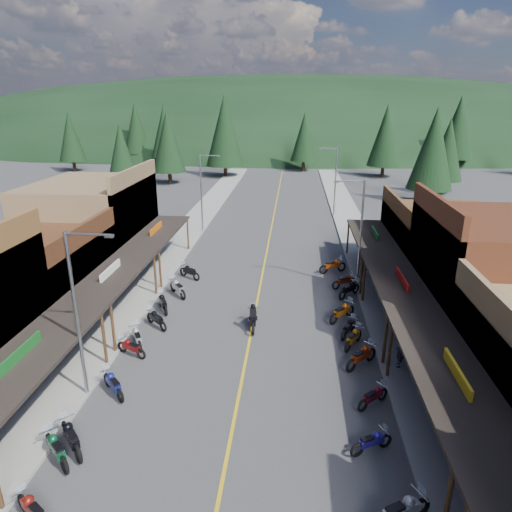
% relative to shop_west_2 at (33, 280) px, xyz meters
% --- Properties ---
extents(ground, '(220.00, 220.00, 0.00)m').
position_rel_shop_west_2_xyz_m(ground, '(13.75, -1.70, -2.53)').
color(ground, '#38383A').
rests_on(ground, ground).
extents(centerline, '(0.15, 90.00, 0.01)m').
position_rel_shop_west_2_xyz_m(centerline, '(13.75, 18.30, -2.53)').
color(centerline, gold).
rests_on(centerline, ground).
extents(sidewalk_west, '(3.40, 94.00, 0.15)m').
position_rel_shop_west_2_xyz_m(sidewalk_west, '(5.05, 18.30, -2.46)').
color(sidewalk_west, gray).
rests_on(sidewalk_west, ground).
extents(sidewalk_east, '(3.40, 94.00, 0.15)m').
position_rel_shop_west_2_xyz_m(sidewalk_east, '(22.45, 18.30, -2.46)').
color(sidewalk_east, gray).
rests_on(sidewalk_east, ground).
extents(shop_west_2, '(10.90, 9.00, 6.20)m').
position_rel_shop_west_2_xyz_m(shop_west_2, '(0.00, 0.00, 0.00)').
color(shop_west_2, '#3F2111').
rests_on(shop_west_2, ground).
extents(shop_west_3, '(10.90, 10.20, 8.20)m').
position_rel_shop_west_2_xyz_m(shop_west_3, '(-0.03, 9.60, 0.99)').
color(shop_west_3, brown).
rests_on(shop_west_3, ground).
extents(shop_east_2, '(10.90, 9.00, 8.20)m').
position_rel_shop_west_2_xyz_m(shop_east_2, '(27.54, 0.00, 0.99)').
color(shop_east_2, '#562B19').
rests_on(shop_east_2, ground).
extents(shop_east_3, '(10.90, 10.20, 6.20)m').
position_rel_shop_west_2_xyz_m(shop_east_3, '(27.51, 9.60, -0.00)').
color(shop_east_3, '#4C2D16').
rests_on(shop_east_3, ground).
extents(streetlight_0, '(2.16, 0.18, 8.00)m').
position_rel_shop_west_2_xyz_m(streetlight_0, '(6.80, -7.70, 1.93)').
color(streetlight_0, gray).
rests_on(streetlight_0, ground).
extents(streetlight_1, '(2.16, 0.18, 8.00)m').
position_rel_shop_west_2_xyz_m(streetlight_1, '(6.80, 20.30, 1.93)').
color(streetlight_1, gray).
rests_on(streetlight_1, ground).
extents(streetlight_2, '(2.16, 0.18, 8.00)m').
position_rel_shop_west_2_xyz_m(streetlight_2, '(20.71, 6.30, 1.93)').
color(streetlight_2, gray).
rests_on(streetlight_2, ground).
extents(streetlight_3, '(2.16, 0.18, 8.00)m').
position_rel_shop_west_2_xyz_m(streetlight_3, '(20.71, 28.30, 1.93)').
color(streetlight_3, gray).
rests_on(streetlight_3, ground).
extents(ridge_hill, '(310.00, 140.00, 60.00)m').
position_rel_shop_west_2_xyz_m(ridge_hill, '(13.75, 133.30, -2.53)').
color(ridge_hill, black).
rests_on(ridge_hill, ground).
extents(pine_0, '(5.04, 5.04, 11.00)m').
position_rel_shop_west_2_xyz_m(pine_0, '(-26.25, 60.30, 3.95)').
color(pine_0, black).
rests_on(pine_0, ground).
extents(pine_1, '(5.88, 5.88, 12.50)m').
position_rel_shop_west_2_xyz_m(pine_1, '(-10.25, 68.30, 4.70)').
color(pine_1, black).
rests_on(pine_1, ground).
extents(pine_2, '(6.72, 6.72, 14.00)m').
position_rel_shop_west_2_xyz_m(pine_2, '(3.75, 56.30, 5.46)').
color(pine_2, black).
rests_on(pine_2, ground).
extents(pine_3, '(5.04, 5.04, 11.00)m').
position_rel_shop_west_2_xyz_m(pine_3, '(17.75, 64.30, 3.95)').
color(pine_3, black).
rests_on(pine_3, ground).
extents(pine_4, '(5.88, 5.88, 12.50)m').
position_rel_shop_west_2_xyz_m(pine_4, '(31.75, 58.30, 4.70)').
color(pine_4, black).
rests_on(pine_4, ground).
extents(pine_5, '(6.72, 6.72, 14.00)m').
position_rel_shop_west_2_xyz_m(pine_5, '(47.75, 70.30, 5.46)').
color(pine_5, black).
rests_on(pine_5, ground).
extents(pine_7, '(5.88, 5.88, 12.50)m').
position_rel_shop_west_2_xyz_m(pine_7, '(-18.25, 74.30, 4.70)').
color(pine_7, black).
rests_on(pine_7, ground).
extents(pine_8, '(4.48, 4.48, 10.00)m').
position_rel_shop_west_2_xyz_m(pine_8, '(-8.25, 38.30, 3.44)').
color(pine_8, black).
rests_on(pine_8, ground).
extents(pine_9, '(4.93, 4.93, 10.80)m').
position_rel_shop_west_2_xyz_m(pine_9, '(37.75, 43.30, 3.85)').
color(pine_9, black).
rests_on(pine_9, ground).
extents(pine_10, '(5.38, 5.38, 11.60)m').
position_rel_shop_west_2_xyz_m(pine_10, '(-4.25, 48.30, 4.25)').
color(pine_10, black).
rests_on(pine_10, ground).
extents(pine_11, '(5.82, 5.82, 12.40)m').
position_rel_shop_west_2_xyz_m(pine_11, '(33.75, 36.30, 4.65)').
color(pine_11, black).
rests_on(pine_11, ground).
extents(bike_west_2, '(2.11, 1.73, 1.19)m').
position_rel_shop_west_2_xyz_m(bike_west_2, '(7.93, -14.48, -1.94)').
color(bike_west_2, maroon).
rests_on(bike_west_2, ground).
extents(bike_west_3, '(2.13, 2.09, 1.28)m').
position_rel_shop_west_2_xyz_m(bike_west_3, '(7.32, -11.80, -1.89)').
color(bike_west_3, '#0E4729').
rests_on(bike_west_3, ground).
extents(bike_west_4, '(2.14, 2.26, 1.34)m').
position_rel_shop_west_2_xyz_m(bike_west_4, '(7.60, -11.17, -1.86)').
color(bike_west_4, black).
rests_on(bike_west_4, ground).
extents(bike_west_5, '(2.01, 2.07, 1.24)m').
position_rel_shop_west_2_xyz_m(bike_west_5, '(7.89, -7.53, -1.92)').
color(bike_west_5, navy).
rests_on(bike_west_5, ground).
extents(bike_west_6, '(2.06, 1.45, 1.12)m').
position_rel_shop_west_2_xyz_m(bike_west_6, '(7.55, -4.13, -1.97)').
color(bike_west_6, '#650D0F').
rests_on(bike_west_6, ground).
extents(bike_west_7, '(1.65, 2.17, 1.20)m').
position_rel_shop_west_2_xyz_m(bike_west_7, '(7.52, -3.08, -1.93)').
color(bike_west_7, '#A8A7AD').
rests_on(bike_west_7, ground).
extents(bike_west_8, '(2.00, 1.93, 1.19)m').
position_rel_shop_west_2_xyz_m(bike_west_8, '(7.96, -0.81, -1.94)').
color(bike_west_8, black).
rests_on(bike_west_8, ground).
extents(bike_west_9, '(1.67, 2.27, 1.25)m').
position_rel_shop_west_2_xyz_m(bike_west_9, '(7.72, 1.46, -1.91)').
color(bike_west_9, black).
rests_on(bike_west_9, ground).
extents(bike_west_10, '(2.06, 2.32, 1.34)m').
position_rel_shop_west_2_xyz_m(bike_west_10, '(8.09, 3.93, -1.86)').
color(bike_west_10, '#97989C').
rests_on(bike_west_10, ground).
extents(bike_west_11, '(2.14, 1.83, 1.22)m').
position_rel_shop_west_2_xyz_m(bike_west_11, '(8.20, 7.25, -1.92)').
color(bike_west_11, black).
rests_on(bike_west_11, ground).
extents(bike_east_3, '(2.41, 1.81, 1.33)m').
position_rel_shop_west_2_xyz_m(bike_east_3, '(19.80, -13.57, -1.87)').
color(bike_east_3, '#A4A3A8').
rests_on(bike_east_3, ground).
extents(bike_east_4, '(1.94, 1.41, 1.06)m').
position_rel_shop_west_2_xyz_m(bike_east_4, '(19.37, -10.29, -2.00)').
color(bike_east_4, navy).
rests_on(bike_east_4, ground).
extents(bike_east_5, '(1.84, 1.71, 1.08)m').
position_rel_shop_west_2_xyz_m(bike_east_5, '(19.88, -7.38, -1.99)').
color(bike_east_5, maroon).
rests_on(bike_east_5, ground).
extents(bike_east_6, '(2.17, 2.16, 1.31)m').
position_rel_shop_west_2_xyz_m(bike_east_6, '(19.79, -4.14, -1.88)').
color(bike_east_6, '#A62D0B').
rests_on(bike_east_6, ground).
extents(bike_east_7, '(1.65, 2.17, 1.20)m').
position_rel_shop_west_2_xyz_m(bike_east_7, '(19.61, -2.15, -1.93)').
color(bike_east_7, '#A6660B').
rests_on(bike_east_7, ground).
extents(bike_east_8, '(1.52, 2.04, 1.12)m').
position_rel_shop_west_2_xyz_m(bike_east_8, '(19.47, -0.89, -1.97)').
color(bike_east_8, black).
rests_on(bike_east_8, ground).
extents(bike_east_9, '(2.15, 2.22, 1.32)m').
position_rel_shop_west_2_xyz_m(bike_east_9, '(19.29, 1.03, -1.87)').
color(bike_east_9, '#BC590D').
rests_on(bike_east_9, ground).
extents(bike_east_10, '(2.03, 2.14, 1.26)m').
position_rel_shop_west_2_xyz_m(bike_east_10, '(20.13, 4.77, -1.90)').
color(bike_east_10, black).
rests_on(bike_east_10, ground).
extents(bike_east_11, '(2.15, 1.68, 1.20)m').
position_rel_shop_west_2_xyz_m(bike_east_11, '(19.96, 6.36, -1.93)').
color(bike_east_11, maroon).
rests_on(bike_east_11, ground).
extents(bike_east_12, '(2.45, 1.76, 1.34)m').
position_rel_shop_west_2_xyz_m(bike_east_12, '(19.33, 9.41, -1.86)').
color(bike_east_12, '#B8450D').
rests_on(bike_east_12, ground).
extents(rider_on_bike, '(0.91, 2.34, 1.75)m').
position_rel_shop_west_2_xyz_m(rider_on_bike, '(13.85, -0.47, -1.83)').
color(rider_on_bike, black).
rests_on(rider_on_bike, ground).
extents(pedestrian_east_a, '(0.52, 0.72, 1.81)m').
position_rel_shop_west_2_xyz_m(pedestrian_east_a, '(21.69, -4.19, -1.48)').
color(pedestrian_east_a, '#221D2C').
rests_on(pedestrian_east_a, sidewalk_east).
extents(pedestrian_east_b, '(1.01, 0.93, 1.81)m').
position_rel_shop_west_2_xyz_m(pedestrian_east_b, '(21.38, 8.38, -1.48)').
color(pedestrian_east_b, brown).
rests_on(pedestrian_east_b, sidewalk_east).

